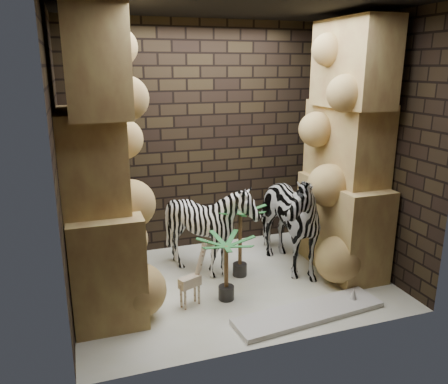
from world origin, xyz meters
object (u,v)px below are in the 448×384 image
object	(u,v)px
surfboard	(309,313)
giraffe_toy	(190,275)
zebra_right	(282,209)
palm_front	(240,241)
zebra_left	(210,233)
palm_back	(226,269)

from	to	relation	value
surfboard	giraffe_toy	bearing A→B (deg)	146.91
zebra_right	giraffe_toy	xyz separation A→B (m)	(-1.29, -0.53, -0.42)
palm_front	surfboard	world-z (taller)	palm_front
zebra_left	giraffe_toy	distance (m)	0.79
giraffe_toy	zebra_right	bearing A→B (deg)	-0.55
zebra_left	surfboard	bearing A→B (deg)	-56.22
zebra_right	surfboard	size ratio (longest dim) A/B	0.96
zebra_left	palm_back	xyz separation A→B (m)	(-0.01, -0.64, -0.17)
zebra_right	palm_back	size ratio (longest dim) A/B	2.14
zebra_right	palm_back	world-z (taller)	zebra_right
zebra_left	giraffe_toy	bearing A→B (deg)	-118.15
zebra_right	palm_front	xyz separation A→B (m)	(-0.56, -0.05, -0.32)
giraffe_toy	palm_back	size ratio (longest dim) A/B	0.97
zebra_left	palm_front	bearing A→B (deg)	-21.60
palm_front	palm_back	world-z (taller)	palm_front
zebra_right	giraffe_toy	distance (m)	1.46
palm_back	surfboard	world-z (taller)	palm_back
surfboard	palm_back	bearing A→B (deg)	134.81
zebra_left	palm_back	size ratio (longest dim) A/B	1.63
palm_front	surfboard	bearing A→B (deg)	-71.42
zebra_right	palm_back	distance (m)	1.11
zebra_right	palm_front	world-z (taller)	zebra_right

